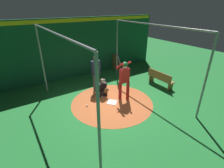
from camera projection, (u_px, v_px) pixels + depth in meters
ground_plane at (112, 102)px, 7.90m from camera, size 27.81×27.81×0.00m
dirt_circle at (112, 102)px, 7.89m from camera, size 3.78×3.78×0.01m
home_plate at (112, 102)px, 7.89m from camera, size 0.59×0.59×0.01m
batter at (124, 77)px, 7.72m from camera, size 0.68×0.49×2.19m
catcher at (102, 89)px, 8.37m from camera, size 0.58×0.40×0.92m
umpire at (96, 71)px, 8.60m from camera, size 0.23×0.49×1.87m
back_wall at (75, 48)px, 10.21m from camera, size 0.22×11.81×3.50m
cage_frame at (112, 54)px, 6.90m from camera, size 5.76×4.54×3.37m
bat_rack at (114, 62)px, 11.90m from camera, size 1.06×0.20×1.05m
bench at (160, 78)px, 9.35m from camera, size 1.62×0.36×0.85m
baseball_0 at (87, 106)px, 7.56m from camera, size 0.07×0.07×0.07m
baseball_1 at (102, 97)px, 8.30m from camera, size 0.07×0.07×0.07m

